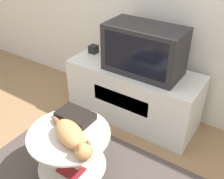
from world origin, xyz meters
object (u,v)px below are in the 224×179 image
at_px(dvd_box, 75,116).
at_px(cat, 72,136).
at_px(speaker, 93,49).
at_px(tv, 144,50).

relative_size(dvd_box, cat, 0.56).
bearing_deg(speaker, cat, -59.47).
height_order(speaker, dvd_box, speaker).
bearing_deg(tv, cat, -89.66).
height_order(tv, speaker, tv).
bearing_deg(cat, dvd_box, 147.30).
xyz_separation_m(speaker, cat, (0.61, -1.04, -0.08)).
relative_size(tv, speaker, 8.40).
xyz_separation_m(tv, cat, (0.01, -0.97, -0.25)).
relative_size(speaker, cat, 0.17).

